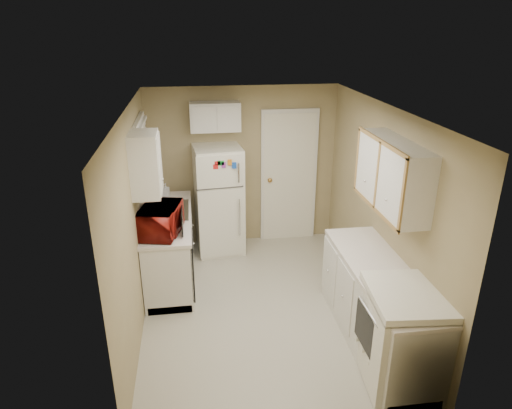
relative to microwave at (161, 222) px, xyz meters
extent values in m
plane|color=beige|center=(1.15, -0.36, -1.05)|extent=(3.80, 3.80, 0.00)
plane|color=white|center=(1.15, -0.36, 1.35)|extent=(3.80, 3.80, 0.00)
plane|color=tan|center=(-0.25, -0.36, 0.15)|extent=(3.80, 3.80, 0.00)
plane|color=tan|center=(2.55, -0.36, 0.15)|extent=(3.80, 3.80, 0.00)
plane|color=tan|center=(1.15, 1.54, 0.15)|extent=(2.80, 2.80, 0.00)
plane|color=tan|center=(1.15, -2.26, 0.15)|extent=(2.80, 2.80, 0.00)
cube|color=silver|center=(0.05, 0.54, -0.60)|extent=(0.60, 1.80, 0.90)
cube|color=black|center=(0.34, -0.06, -0.56)|extent=(0.03, 0.58, 0.72)
cube|color=gray|center=(0.05, 0.69, -0.19)|extent=(0.54, 0.74, 0.16)
imported|color=#9F1A12|center=(0.00, 0.00, 0.00)|extent=(0.67, 0.47, 0.41)
imported|color=silver|center=(0.00, 1.26, -0.05)|extent=(0.11, 0.11, 0.19)
cube|color=silver|center=(-0.21, 0.69, 0.55)|extent=(0.10, 0.98, 1.08)
cube|color=silver|center=(-0.10, -0.14, 0.75)|extent=(0.30, 0.45, 0.70)
cube|color=white|center=(0.76, 1.24, -0.25)|extent=(0.72, 0.70, 1.60)
cube|color=silver|center=(0.75, 1.39, 0.95)|extent=(0.70, 0.30, 0.40)
cube|color=white|center=(1.85, 1.50, -0.03)|extent=(0.86, 0.06, 2.08)
cube|color=silver|center=(2.25, -1.16, -0.60)|extent=(0.60, 2.00, 0.90)
cube|color=white|center=(2.27, -1.72, -0.56)|extent=(0.73, 0.87, 0.99)
cube|color=silver|center=(2.40, -0.86, 0.75)|extent=(0.30, 1.20, 0.70)
camera|label=1|loc=(0.42, -4.99, 2.19)|focal=32.00mm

